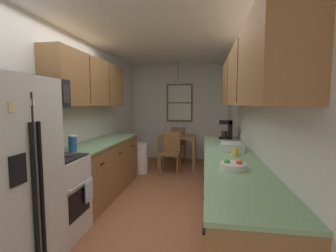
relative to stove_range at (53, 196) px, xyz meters
name	(u,v)px	position (x,y,z in m)	size (l,w,h in m)	color
ground_plane	(163,193)	(0.99, 1.50, -0.47)	(12.00, 12.00, 0.00)	#995B3D
wall_left	(87,118)	(-0.36, 1.50, 0.80)	(0.10, 9.00, 2.55)	silver
wall_right	(248,119)	(2.34, 1.50, 0.80)	(0.10, 9.00, 2.55)	silver
wall_back	(180,113)	(0.99, 4.15, 0.80)	(4.40, 0.10, 2.55)	silver
ceiling_slab	(163,37)	(0.99, 1.50, 2.12)	(4.40, 9.00, 0.08)	white
stove_range	(53,196)	(0.00, 0.00, 0.00)	(0.66, 0.60, 1.10)	silver
microwave_over_range	(39,93)	(-0.11, 0.00, 1.16)	(0.39, 0.61, 0.33)	black
counter_left	(103,167)	(-0.01, 1.32, -0.02)	(0.64, 2.05, 0.90)	olive
upper_cabinets_left	(91,83)	(-0.15, 1.27, 1.38)	(0.33, 2.13, 0.74)	olive
counter_right	(230,192)	(1.99, 0.51, -0.02)	(0.64, 3.32, 0.90)	olive
upper_cabinets_right	(246,76)	(2.13, 0.46, 1.35)	(0.33, 3.00, 0.65)	olive
dining_table	(178,141)	(1.04, 3.27, 0.15)	(0.85, 0.80, 0.75)	olive
dining_chair_near	(171,150)	(0.96, 2.67, 0.03)	(0.41, 0.41, 0.90)	olive
dining_chair_far	(178,142)	(0.99, 3.88, 0.03)	(0.41, 0.41, 0.90)	olive
pendant_light	(178,82)	(1.04, 3.27, 1.55)	(0.33, 0.33, 0.58)	black
back_window	(180,103)	(0.99, 4.07, 1.07)	(0.70, 0.05, 1.01)	brown
trash_bin	(141,158)	(0.29, 2.59, -0.15)	(0.32, 0.32, 0.65)	white
storage_canister	(73,143)	(-0.01, 0.44, 0.53)	(0.11, 0.11, 0.21)	#265999
dish_towel	(89,191)	(0.35, 0.15, 0.03)	(0.02, 0.16, 0.24)	silver
coffee_maker	(227,129)	(2.08, 1.91, 0.60)	(0.22, 0.18, 0.32)	black
mug_by_coffeemaker	(235,152)	(2.04, 0.49, 0.48)	(0.11, 0.08, 0.09)	#E5CC4C
fruit_bowl	(233,166)	(1.95, -0.11, 0.46)	(0.25, 0.25, 0.09)	silver
dish_rack	(232,147)	(2.04, 0.82, 0.48)	(0.28, 0.34, 0.10)	silver
table_serving_bowl	(177,134)	(1.02, 3.37, 0.30)	(0.17, 0.17, 0.06)	#E0D14C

